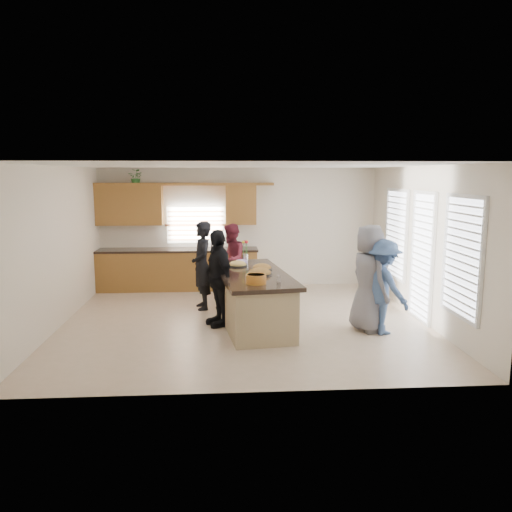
{
  "coord_description": "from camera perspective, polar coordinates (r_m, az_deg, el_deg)",
  "views": [
    {
      "loc": [
        -0.37,
        -8.77,
        2.65
      ],
      "look_at": [
        0.24,
        0.35,
        1.15
      ],
      "focal_mm": 35.0,
      "sensor_mm": 36.0,
      "label": 1
    }
  ],
  "objects": [
    {
      "name": "platter_front",
      "position": [
        8.56,
        0.43,
        -1.96
      ],
      "size": [
        0.44,
        0.44,
        0.18
      ],
      "color": "black",
      "rests_on": "island"
    },
    {
      "name": "back_cabinetry",
      "position": [
        11.69,
        -9.15,
        0.64
      ],
      "size": [
        4.08,
        0.66,
        2.46
      ],
      "color": "olive",
      "rests_on": "ground"
    },
    {
      "name": "floor",
      "position": [
        9.17,
        -1.35,
        -7.48
      ],
      "size": [
        6.5,
        6.5,
        0.0
      ],
      "primitive_type": "plane",
      "color": "beige",
      "rests_on": "ground"
    },
    {
      "name": "woman_left_front",
      "position": [
        8.78,
        -4.36,
        -2.5
      ],
      "size": [
        0.76,
        1.09,
        1.71
      ],
      "primitive_type": "imported",
      "rotation": [
        0.0,
        0.0,
        -1.19
      ],
      "color": "black",
      "rests_on": "ground"
    },
    {
      "name": "woman_left_back",
      "position": [
        9.89,
        -6.17,
        -1.09
      ],
      "size": [
        0.55,
        0.71,
        1.75
      ],
      "primitive_type": "imported",
      "rotation": [
        0.0,
        0.0,
        -1.34
      ],
      "color": "black",
      "rests_on": "ground"
    },
    {
      "name": "plate_stack",
      "position": [
        9.68,
        -1.66,
        -0.65
      ],
      "size": [
        0.22,
        0.22,
        0.05
      ],
      "primitive_type": "cylinder",
      "color": "#C09BE2",
      "rests_on": "island"
    },
    {
      "name": "clear_cup",
      "position": [
        7.96,
        2.61,
        -2.62
      ],
      "size": [
        0.07,
        0.07,
        0.11
      ],
      "primitive_type": "cylinder",
      "color": "white",
      "rests_on": "island"
    },
    {
      "name": "room_shell",
      "position": [
        8.81,
        -1.39,
        4.44
      ],
      "size": [
        6.52,
        6.02,
        2.81
      ],
      "color": "silver",
      "rests_on": "ground"
    },
    {
      "name": "platter_mid",
      "position": [
        9.03,
        0.68,
        -1.36
      ],
      "size": [
        0.38,
        0.38,
        0.15
      ],
      "color": "black",
      "rests_on": "island"
    },
    {
      "name": "island",
      "position": [
        8.86,
        -0.41,
        -5.05
      ],
      "size": [
        1.5,
        2.83,
        0.95
      ],
      "rotation": [
        0.0,
        0.0,
        0.13
      ],
      "color": "tan",
      "rests_on": "ground"
    },
    {
      "name": "platter_back",
      "position": [
        9.35,
        -2.11,
        -1.0
      ],
      "size": [
        0.36,
        0.36,
        0.15
      ],
      "color": "black",
      "rests_on": "island"
    },
    {
      "name": "salad_bowl",
      "position": [
        7.84,
        -0.0,
        -2.59
      ],
      "size": [
        0.32,
        0.32,
        0.15
      ],
      "color": "#C07323",
      "rests_on": "island"
    },
    {
      "name": "flower_vase",
      "position": [
        9.82,
        -1.24,
        0.67
      ],
      "size": [
        0.14,
        0.14,
        0.42
      ],
      "color": "silver",
      "rests_on": "island"
    },
    {
      "name": "potted_plant",
      "position": [
        11.76,
        -13.52,
        8.73
      ],
      "size": [
        0.4,
        0.38,
        0.36
      ],
      "primitive_type": "imported",
      "rotation": [
        0.0,
        0.0,
        -0.34
      ],
      "color": "#367930",
      "rests_on": "back_cabinetry"
    },
    {
      "name": "woman_right_front",
      "position": [
        8.65,
        12.76,
        -2.5
      ],
      "size": [
        0.79,
        1.01,
        1.83
      ],
      "primitive_type": "imported",
      "rotation": [
        0.0,
        0.0,
        1.83
      ],
      "color": "slate",
      "rests_on": "ground"
    },
    {
      "name": "woman_right_back",
      "position": [
        8.59,
        14.28,
        -3.42
      ],
      "size": [
        1.0,
        1.19,
        1.6
      ],
      "primitive_type": "imported",
      "rotation": [
        0.0,
        0.0,
        2.05
      ],
      "color": "#3F5B8B",
      "rests_on": "ground"
    },
    {
      "name": "woman_left_mid",
      "position": [
        10.97,
        -2.89,
        -0.43
      ],
      "size": [
        0.66,
        0.81,
        1.59
      ],
      "primitive_type": "imported",
      "rotation": [
        0.0,
        0.0,
        -1.64
      ],
      "color": "maroon",
      "rests_on": "ground"
    },
    {
      "name": "right_wall_glazing",
      "position": [
        9.45,
        18.57,
        0.87
      ],
      "size": [
        0.06,
        4.0,
        2.25
      ],
      "color": "white",
      "rests_on": "ground"
    }
  ]
}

